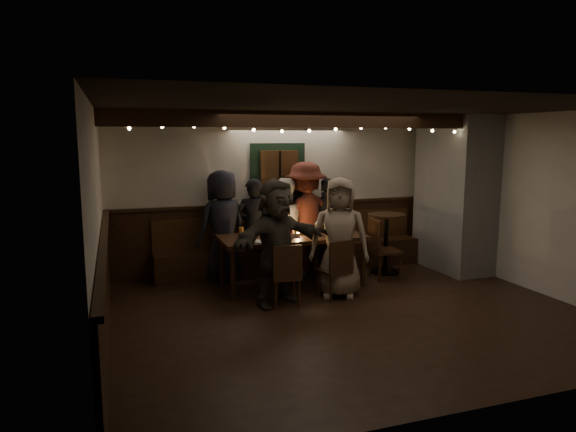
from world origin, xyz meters
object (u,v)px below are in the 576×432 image
object	(u,v)px
chair_near_right	(338,266)
person_g	(339,238)
person_a	(223,225)
chair_near_left	(286,272)
person_b	(254,228)
person_e	(328,225)
dining_table	(292,240)
person_c	(283,227)
high_top	(386,236)
chair_end	(380,245)
person_d	(306,218)
person_f	(277,242)

from	to	relation	value
chair_near_right	person_g	xyz separation A→B (m)	(0.08, 0.14, 0.38)
person_a	person_g	distance (m)	1.97
chair_near_right	person_g	distance (m)	0.41
chair_near_left	person_b	xyz separation A→B (m)	(0.00, 1.66, 0.32)
chair_near_left	person_e	bearing A→B (deg)	51.06
dining_table	person_g	size ratio (longest dim) A/B	1.28
chair_near_right	person_c	world-z (taller)	person_c
high_top	chair_end	bearing A→B (deg)	-131.10
chair_near_left	person_d	distance (m)	1.87
chair_end	person_f	world-z (taller)	person_f
person_d	person_e	world-z (taller)	person_d
person_d	chair_end	bearing A→B (deg)	129.56
person_d	person_e	size ratio (longest dim) A/B	1.17
chair_near_right	person_b	size ratio (longest dim) A/B	0.53
person_c	person_e	world-z (taller)	person_c
dining_table	person_d	distance (m)	0.84
person_d	person_f	size ratio (longest dim) A/B	1.08
dining_table	person_c	distance (m)	0.65
chair_near_left	person_g	bearing A→B (deg)	14.31
dining_table	person_b	bearing A→B (deg)	118.46
person_d	person_g	size ratio (longest dim) A/B	1.09
person_d	person_b	bearing A→B (deg)	-16.93
dining_table	chair_near_left	distance (m)	1.03
high_top	person_g	bearing A→B (deg)	-143.83
person_b	person_d	distance (m)	0.88
chair_near_left	dining_table	bearing A→B (deg)	66.34
chair_end	person_d	size ratio (longest dim) A/B	0.53
chair_near_right	person_a	bearing A→B (deg)	130.19
high_top	person_e	distance (m)	0.98
high_top	person_c	size ratio (longest dim) A/B	0.62
chair_near_left	high_top	xyz separation A→B (m)	(2.15, 1.16, 0.14)
dining_table	person_e	world-z (taller)	person_e
person_c	person_d	xyz separation A→B (m)	(0.40, 0.03, 0.13)
high_top	person_g	size ratio (longest dim) A/B	0.58
high_top	person_a	size ratio (longest dim) A/B	0.57
dining_table	chair_near_right	size ratio (longest dim) A/B	2.57
high_top	chair_near_right	bearing A→B (deg)	-141.77
person_a	person_d	xyz separation A→B (m)	(1.39, -0.03, 0.05)
person_b	person_d	size ratio (longest dim) A/B	0.86
chair_near_right	chair_near_left	bearing A→B (deg)	-173.81
person_d	person_e	xyz separation A→B (m)	(0.39, -0.02, -0.14)
person_b	person_e	world-z (taller)	person_b
dining_table	high_top	world-z (taller)	high_top
chair_near_left	high_top	size ratio (longest dim) A/B	0.87
chair_end	person_d	world-z (taller)	person_d
chair_near_right	person_f	world-z (taller)	person_f
chair_end	person_b	xyz separation A→B (m)	(-1.85, 0.84, 0.25)
chair_near_right	person_b	distance (m)	1.79
chair_end	person_e	world-z (taller)	person_e
person_a	person_f	world-z (taller)	person_a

